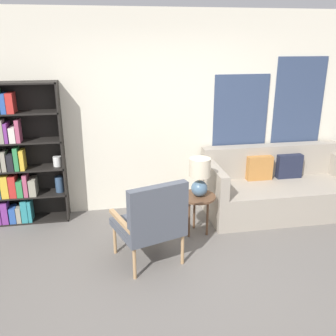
{
  "coord_description": "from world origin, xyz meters",
  "views": [
    {
      "loc": [
        -0.8,
        -2.97,
        2.32
      ],
      "look_at": [
        -0.08,
        1.07,
        0.9
      ],
      "focal_mm": 40.0,
      "sensor_mm": 36.0,
      "label": 1
    }
  ],
  "objects": [
    {
      "name": "ground_plane",
      "position": [
        0.0,
        0.0,
        0.0
      ],
      "size": [
        14.0,
        14.0,
        0.0
      ],
      "primitive_type": "plane",
      "color": "#66605B"
    },
    {
      "name": "table_lamp",
      "position": [
        0.31,
        1.1,
        0.78
      ],
      "size": [
        0.25,
        0.25,
        0.48
      ],
      "color": "slate",
      "rests_on": "side_table"
    },
    {
      "name": "wall_back",
      "position": [
        0.05,
        2.03,
        1.35
      ],
      "size": [
        6.4,
        0.08,
        2.7
      ],
      "color": "silver",
      "rests_on": "ground_plane"
    },
    {
      "name": "couch",
      "position": [
        1.57,
        1.55,
        0.32
      ],
      "size": [
        2.02,
        0.93,
        0.88
      ],
      "color": "#9E9384",
      "rests_on": "ground_plane"
    },
    {
      "name": "side_table",
      "position": [
        0.29,
        1.1,
        0.44
      ],
      "size": [
        0.45,
        0.45,
        0.51
      ],
      "color": "brown",
      "rests_on": "ground_plane"
    },
    {
      "name": "bookshelf",
      "position": [
        -1.9,
        1.84,
        0.86
      ],
      "size": [
        0.95,
        0.3,
        1.83
      ],
      "color": "black",
      "rests_on": "ground_plane"
    },
    {
      "name": "armchair",
      "position": [
        -0.34,
        0.52,
        0.54
      ],
      "size": [
        0.81,
        0.8,
        0.96
      ],
      "color": "tan",
      "rests_on": "ground_plane"
    }
  ]
}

